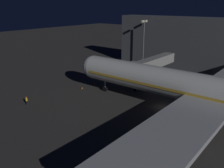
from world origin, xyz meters
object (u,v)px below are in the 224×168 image
object	(u,v)px
ground_crew_under_port_wing	(27,100)
traffic_cone_nose_starboard	(82,88)
traffic_cone_nose_port	(94,83)
airliner_at_gate	(219,94)
jet_bridge	(149,64)
apron_floodlight_mast	(144,40)

from	to	relation	value
ground_crew_under_port_wing	traffic_cone_nose_starboard	bearing A→B (deg)	173.89
ground_crew_under_port_wing	traffic_cone_nose_port	xyz separation A→B (m)	(-18.44, 1.50, -0.72)
traffic_cone_nose_starboard	airliner_at_gate	bearing A→B (deg)	94.12
ground_crew_under_port_wing	traffic_cone_nose_port	bearing A→B (deg)	175.34
traffic_cone_nose_starboard	jet_bridge	bearing A→B (deg)	139.66
jet_bridge	ground_crew_under_port_wing	world-z (taller)	jet_bridge
airliner_at_gate	traffic_cone_nose_port	world-z (taller)	airliner_at_gate
traffic_cone_nose_port	apron_floodlight_mast	bearing A→B (deg)	-179.28
jet_bridge	traffic_cone_nose_port	world-z (taller)	jet_bridge
airliner_at_gate	traffic_cone_nose_port	distance (m)	31.02
apron_floodlight_mast	traffic_cone_nose_starboard	size ratio (longest dim) A/B	26.95
airliner_at_gate	traffic_cone_nose_starboard	world-z (taller)	airliner_at_gate
airliner_at_gate	traffic_cone_nose_port	xyz separation A→B (m)	(-2.20, -30.54, -4.97)
jet_bridge	apron_floodlight_mast	bearing A→B (deg)	-143.17
apron_floodlight_mast	ground_crew_under_port_wing	size ratio (longest dim) A/B	8.23
airliner_at_gate	ground_crew_under_port_wing	distance (m)	36.18
ground_crew_under_port_wing	traffic_cone_nose_starboard	xyz separation A→B (m)	(-14.04, 1.50, -0.72)
jet_bridge	traffic_cone_nose_starboard	distance (m)	17.54
jet_bridge	ground_crew_under_port_wing	size ratio (longest dim) A/B	10.77
airliner_at_gate	apron_floodlight_mast	world-z (taller)	airliner_at_gate
jet_bridge	traffic_cone_nose_port	xyz separation A→B (m)	(8.40, -10.87, -5.09)
airliner_at_gate	jet_bridge	xyz separation A→B (m)	(-10.60, -19.67, 0.12)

